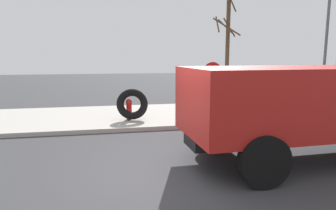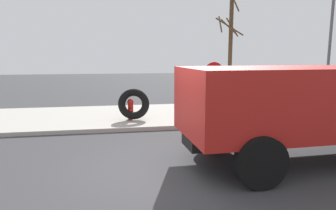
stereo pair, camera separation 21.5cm
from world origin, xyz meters
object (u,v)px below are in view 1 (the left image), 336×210
object	(u,v)px
fire_hydrant	(129,109)
bare_tree	(227,47)
loose_tire	(132,104)
street_light_pole	(326,43)
dump_truck_red	(328,98)
stop_sign	(212,80)

from	to	relation	value
fire_hydrant	bare_tree	size ratio (longest dim) A/B	0.15
loose_tire	street_light_pole	world-z (taller)	street_light_pole
dump_truck_red	bare_tree	distance (m)	7.65
fire_hydrant	stop_sign	bearing A→B (deg)	-13.13
loose_tire	dump_truck_red	world-z (taller)	dump_truck_red
stop_sign	loose_tire	bearing A→B (deg)	168.03
loose_tire	street_light_pole	xyz separation A→B (m)	(8.30, -0.26, 2.43)
bare_tree	street_light_pole	bearing A→B (deg)	-37.10
bare_tree	street_light_pole	distance (m)	4.30
dump_truck_red	bare_tree	size ratio (longest dim) A/B	1.28
loose_tire	bare_tree	distance (m)	5.87
bare_tree	street_light_pole	xyz separation A→B (m)	(3.43, -2.59, 0.14)
stop_sign	street_light_pole	size ratio (longest dim) A/B	0.37
fire_hydrant	stop_sign	size ratio (longest dim) A/B	0.36
loose_tire	street_light_pole	size ratio (longest dim) A/B	0.20
stop_sign	fire_hydrant	bearing A→B (deg)	166.87
dump_truck_red	fire_hydrant	bearing A→B (deg)	131.69
fire_hydrant	loose_tire	bearing A→B (deg)	-37.18
stop_sign	bare_tree	size ratio (longest dim) A/B	0.41
dump_truck_red	stop_sign	bearing A→B (deg)	108.31
stop_sign	dump_truck_red	distance (m)	4.76
fire_hydrant	street_light_pole	size ratio (longest dim) A/B	0.13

